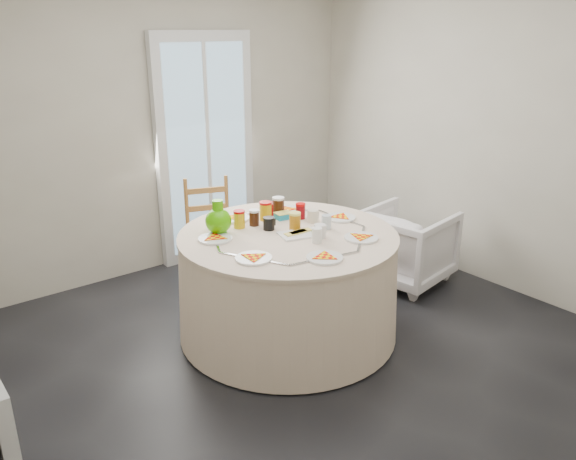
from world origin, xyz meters
TOP-DOWN VIEW (x-y plane):
  - floor at (0.00, 0.00)m, footprint 4.00×4.00m
  - wall_back at (0.00, 2.00)m, footprint 4.00×0.02m
  - wall_right at (2.00, 0.00)m, footprint 0.02×4.00m
  - glass_door at (0.40, 1.95)m, footprint 1.00×0.08m
  - table at (0.05, 0.28)m, footprint 1.58×1.58m
  - wooden_chair at (0.08, 1.37)m, footprint 0.52×0.51m
  - armchair at (1.42, 0.35)m, footprint 0.76×0.79m
  - place_settings at (0.05, 0.28)m, footprint 1.62×1.62m
  - jar_cluster at (0.08, 0.54)m, footprint 0.56×0.32m
  - butter_tub at (0.23, 0.56)m, footprint 0.14×0.11m
  - green_pitcher at (-0.32, 0.58)m, footprint 0.20×0.20m
  - cheese_platter at (0.10, 0.21)m, footprint 0.32×0.25m
  - mugs_glasses at (0.18, 0.31)m, footprint 0.74×0.74m

SIDE VIEW (x-z plane):
  - floor at x=0.00m, z-range 0.00..0.00m
  - table at x=0.05m, z-range -0.02..0.77m
  - armchair at x=1.42m, z-range 0.03..0.75m
  - wooden_chair at x=0.08m, z-range 0.01..0.93m
  - place_settings at x=0.05m, z-range 0.76..0.78m
  - cheese_platter at x=0.10m, z-range 0.75..0.79m
  - butter_tub at x=0.23m, z-range 0.76..0.81m
  - mugs_glasses at x=0.18m, z-range 0.75..0.87m
  - jar_cluster at x=0.08m, z-range 0.74..0.90m
  - green_pitcher at x=-0.32m, z-range 0.75..0.99m
  - glass_door at x=0.40m, z-range 0.00..2.10m
  - wall_back at x=0.00m, z-range 0.00..2.60m
  - wall_right at x=2.00m, z-range 0.00..2.60m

